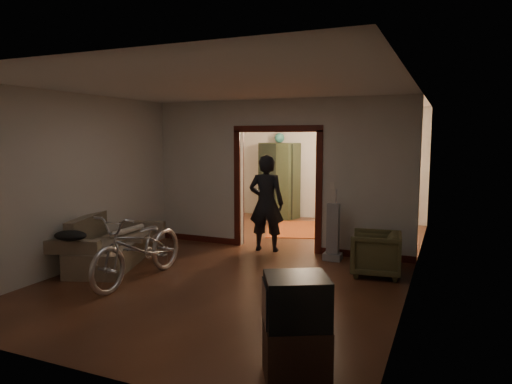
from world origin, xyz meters
The scene contains 24 objects.
floor centered at (0.00, 0.00, 0.00)m, with size 5.00×8.50×0.01m, color #3C1F13.
ceiling centered at (0.00, 0.00, 2.80)m, with size 5.00×8.50×0.01m, color white.
wall_back centered at (0.00, 4.25, 1.40)m, with size 5.00×0.02×2.80m, color beige.
wall_left centered at (-2.50, 0.00, 1.40)m, with size 0.02×8.50×2.80m, color beige.
wall_right centered at (2.50, 0.00, 1.40)m, with size 0.02×8.50×2.80m, color beige.
partition_wall centered at (0.00, 0.75, 1.40)m, with size 5.00×0.14×2.80m, color beige.
door_casing centered at (0.00, 0.75, 1.10)m, with size 1.74×0.20×2.32m, color #3C130D.
far_window centered at (0.70, 4.21, 1.55)m, with size 0.98×0.06×1.28m, color black.
chandelier centered at (0.00, 2.50, 2.35)m, with size 0.24×0.24×0.24m, color #FFE0A5.
light_switch centered at (1.05, 0.68, 1.25)m, with size 0.08×0.01×0.12m, color silver.
sofa centered at (-2.15, -1.38, 0.42)m, with size 0.83×1.83×0.84m, color brown.
rolled_paper centered at (-2.05, -1.08, 0.53)m, with size 0.10×0.10×0.79m, color beige.
jacket centered at (-2.10, -2.29, 0.68)m, with size 0.51×0.38×0.15m, color black.
bicycle centered at (-1.17, -1.90, 0.51)m, with size 0.68×1.96×1.03m, color silver.
armchair centered at (1.97, -0.23, 0.34)m, with size 0.72×0.74×0.67m, color #4D4B2B.
tv_stand centered at (1.80, -3.60, 0.25)m, with size 0.55×0.50×0.50m, color black.
crt_tv centered at (1.80, -3.60, 0.69)m, with size 0.54×0.48×0.46m, color black.
vacuum centered at (1.16, 0.35, 0.49)m, with size 0.30×0.24×0.99m, color gray.
person centered at (-0.14, 0.52, 0.89)m, with size 0.65×0.43×1.79m, color black.
oriental_rug centered at (-0.16, 2.67, 0.01)m, with size 1.51×1.98×0.02m, color maroon.
locker centered at (-1.16, 3.95, 0.98)m, with size 0.98×0.54×1.96m, color #2E3822.
globe centered at (-1.16, 3.95, 1.94)m, with size 0.25×0.25×0.25m, color #1E5972.
desk centered at (0.95, 3.65, 0.36)m, with size 0.98×0.55×0.73m, color black.
desk_chair centered at (0.48, 3.22, 0.40)m, with size 0.36×0.36×0.80m, color black.
Camera 1 is at (2.97, -7.21, 2.11)m, focal length 32.00 mm.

